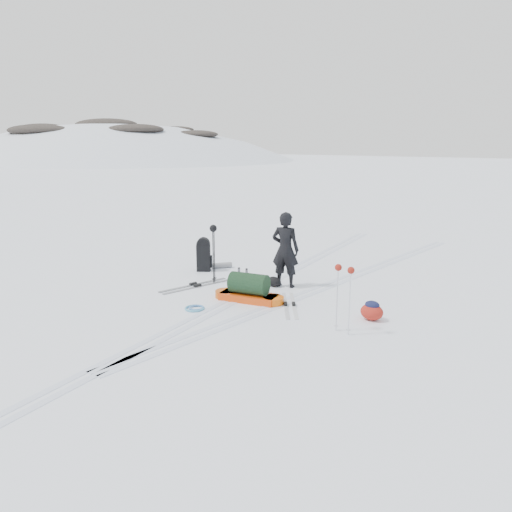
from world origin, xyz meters
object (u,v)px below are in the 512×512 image
(pulk_sled, at_px, (249,290))
(skier, at_px, (285,250))
(ski_poles_black, at_px, (213,235))
(expedition_rucksack, at_px, (206,255))

(pulk_sled, bearing_deg, skier, 75.65)
(ski_poles_black, bearing_deg, pulk_sled, -7.68)
(skier, distance_m, pulk_sled, 1.62)
(expedition_rucksack, relative_size, ski_poles_black, 0.67)
(skier, xyz_separation_m, pulk_sled, (-0.11, -1.45, -0.71))
(pulk_sled, distance_m, ski_poles_black, 2.02)
(expedition_rucksack, bearing_deg, pulk_sled, -64.73)
(ski_poles_black, bearing_deg, expedition_rucksack, 155.30)
(skier, relative_size, ski_poles_black, 1.25)
(pulk_sled, bearing_deg, ski_poles_black, 145.80)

